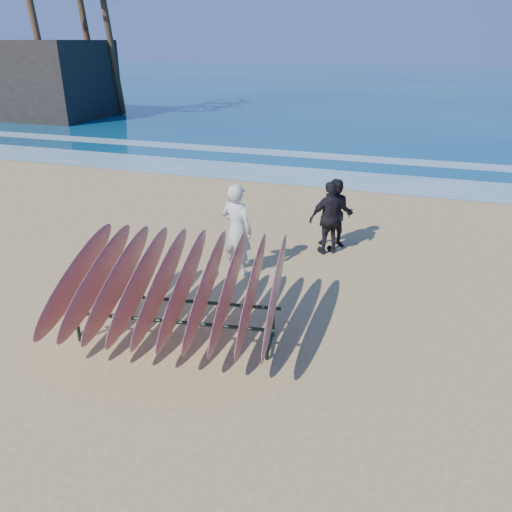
# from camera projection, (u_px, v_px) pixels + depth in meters

# --- Properties ---
(ground) EXTENTS (120.00, 120.00, 0.00)m
(ground) POSITION_uv_depth(u_px,v_px,m) (240.00, 327.00, 8.17)
(ground) COLOR tan
(ground) RESTS_ON ground
(ocean) EXTENTS (160.00, 160.00, 0.00)m
(ocean) POSITION_uv_depth(u_px,v_px,m) (410.00, 83.00, 55.99)
(ocean) COLOR navy
(ocean) RESTS_ON ground
(foam_near) EXTENTS (160.00, 160.00, 0.00)m
(foam_near) POSITION_uv_depth(u_px,v_px,m) (343.00, 179.00, 16.87)
(foam_near) COLOR white
(foam_near) RESTS_ON ground
(foam_far) EXTENTS (160.00, 160.00, 0.00)m
(foam_far) POSITION_uv_depth(u_px,v_px,m) (358.00, 158.00, 19.91)
(foam_far) COLOR white
(foam_far) RESTS_ON ground
(surfboard_rack) EXTENTS (3.57, 3.25, 1.61)m
(surfboard_rack) POSITION_uv_depth(u_px,v_px,m) (173.00, 284.00, 7.50)
(surfboard_rack) COLOR black
(surfboard_rack) RESTS_ON ground
(person_white) EXTENTS (0.76, 0.59, 1.85)m
(person_white) POSITION_uv_depth(u_px,v_px,m) (237.00, 230.00, 9.74)
(person_white) COLOR silver
(person_white) RESTS_ON ground
(person_dark_a) EXTENTS (0.77, 0.61, 1.55)m
(person_dark_a) POSITION_uv_depth(u_px,v_px,m) (336.00, 214.00, 11.12)
(person_dark_a) COLOR black
(person_dark_a) RESTS_ON ground
(person_dark_b) EXTENTS (1.00, 0.87, 1.61)m
(person_dark_b) POSITION_uv_depth(u_px,v_px,m) (330.00, 218.00, 10.75)
(person_dark_b) COLOR black
(person_dark_b) RESTS_ON ground
(building) EXTENTS (9.83, 5.46, 4.37)m
(building) POSITION_uv_depth(u_px,v_px,m) (25.00, 79.00, 30.28)
(building) COLOR #2D2823
(building) RESTS_ON ground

